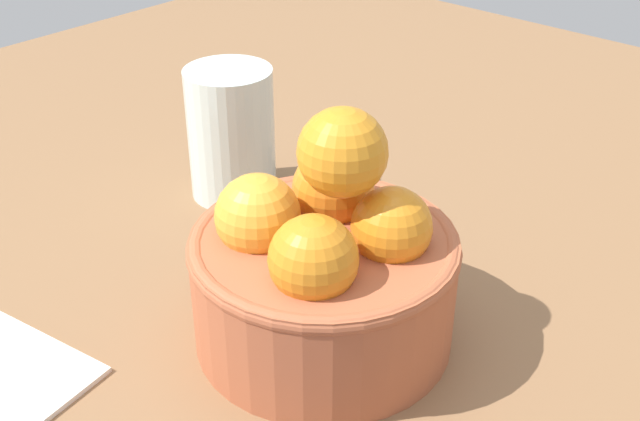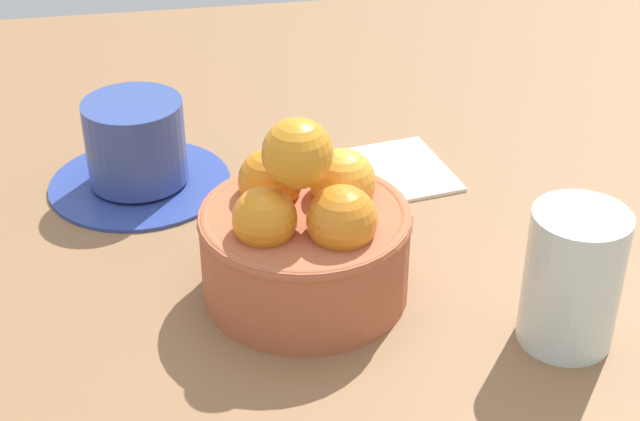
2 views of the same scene
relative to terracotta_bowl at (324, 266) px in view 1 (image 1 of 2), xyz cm
name	(u,v)px [view 1 (image 1 of 2)]	position (x,y,z in cm)	size (l,w,h in cm)	color
ground_plane	(323,366)	(-0.03, -0.01, -6.85)	(114.43, 112.47, 4.47)	brown
terracotta_bowl	(324,266)	(0.00, 0.00, 0.00)	(14.14, 14.14, 13.42)	#AD5938
water_glass	(231,133)	(7.72, 15.47, 0.03)	(6.05, 6.05, 9.28)	silver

